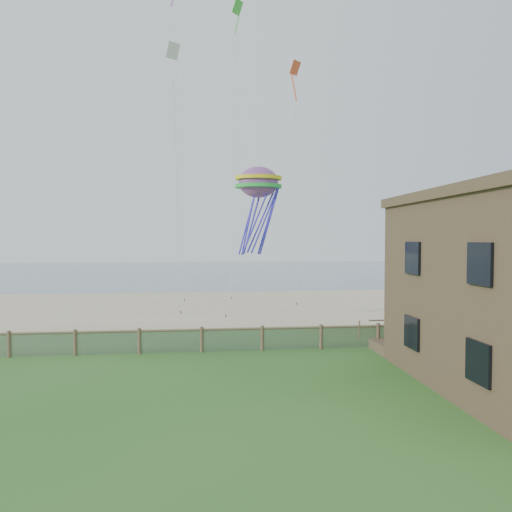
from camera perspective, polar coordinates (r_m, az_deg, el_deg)
name	(u,v)px	position (r m, az deg, el deg)	size (l,w,h in m)	color
ground	(282,390)	(17.52, 3.27, -16.35)	(160.00, 160.00, 0.00)	#23591E
sand_beach	(239,305)	(38.89, -2.11, -6.15)	(72.00, 20.00, 0.02)	tan
ocean	(222,271)	(82.63, -4.30, -1.83)	(160.00, 68.00, 0.02)	slate
chainlink_fence	(262,340)	(23.11, 0.78, -10.41)	(36.20, 0.20, 1.25)	brown
picnic_table	(422,356)	(22.16, 20.05, -11.63)	(1.61, 1.21, 0.68)	brown
octopus_kite	(258,207)	(29.64, 0.31, 6.12)	(3.04, 2.15, 6.27)	orange
kite_white	(173,60)	(32.59, -10.35, 22.97)	(1.02, 0.70, 2.19)	white
kite_red	(295,77)	(36.63, 4.92, 21.39)	(1.02, 0.70, 2.38)	#EE522A
kite_green	(238,15)	(42.71, -2.32, 27.89)	(1.12, 0.70, 2.39)	green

